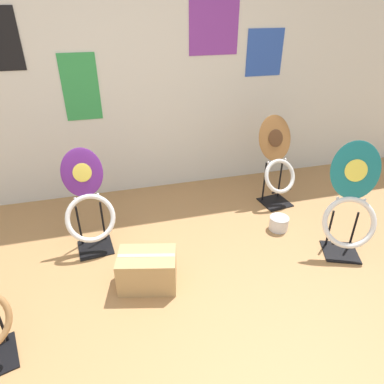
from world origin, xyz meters
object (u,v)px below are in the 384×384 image
(toilet_seat_display_purple_note, at_px, (89,207))
(storage_box, at_px, (147,270))
(paint_can, at_px, (279,223))
(toilet_seat_display_teal_sax, at_px, (350,210))
(toilet_seat_display_woodgrain, at_px, (277,165))

(toilet_seat_display_purple_note, xyz_separation_m, storage_box, (0.38, -0.57, -0.26))
(toilet_seat_display_purple_note, height_order, paint_can, toilet_seat_display_purple_note)
(toilet_seat_display_purple_note, bearing_deg, toilet_seat_display_teal_sax, -16.79)
(toilet_seat_display_teal_sax, height_order, paint_can, toilet_seat_display_teal_sax)
(toilet_seat_display_teal_sax, height_order, storage_box, toilet_seat_display_teal_sax)
(toilet_seat_display_teal_sax, bearing_deg, toilet_seat_display_purple_note, 163.21)
(storage_box, bearing_deg, toilet_seat_display_teal_sax, -1.33)
(toilet_seat_display_teal_sax, distance_m, paint_can, 0.65)
(toilet_seat_display_teal_sax, bearing_deg, toilet_seat_display_woodgrain, 100.70)
(paint_can, bearing_deg, toilet_seat_display_teal_sax, -50.20)
(toilet_seat_display_teal_sax, height_order, toilet_seat_display_woodgrain, toilet_seat_display_teal_sax)
(paint_can, bearing_deg, storage_box, -163.09)
(toilet_seat_display_purple_note, relative_size, storage_box, 1.82)
(toilet_seat_display_purple_note, xyz_separation_m, paint_can, (1.65, -0.18, -0.33))
(toilet_seat_display_teal_sax, relative_size, paint_can, 5.34)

